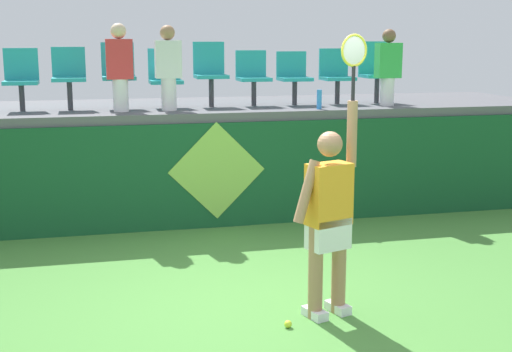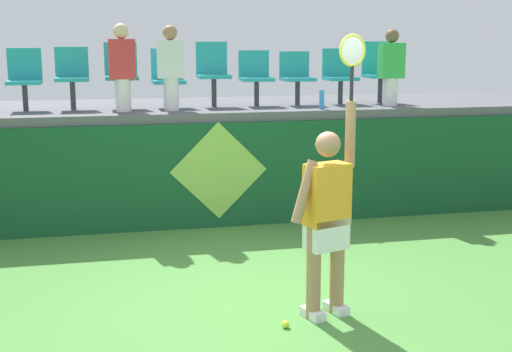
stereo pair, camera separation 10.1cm
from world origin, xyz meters
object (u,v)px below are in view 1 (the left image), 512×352
stadium_chair_7 (293,75)px  spectator_0 (120,66)px  stadium_chair_5 (210,70)px  spectator_2 (388,66)px  stadium_chair_1 (21,76)px  spectator_1 (168,66)px  water_bottle (319,99)px  stadium_chair_4 (165,76)px  stadium_chair_9 (375,69)px  stadium_chair_2 (69,74)px  stadium_chair_6 (253,75)px  tennis_player (329,214)px  tennis_ball (288,324)px  stadium_chair_3 (118,72)px  stadium_chair_8 (336,73)px

stadium_chair_7 → spectator_0: size_ratio=0.67×
stadium_chair_5 → spectator_2: bearing=-10.3°
stadium_chair_1 → spectator_1: spectator_1 is taller
water_bottle → stadium_chair_4: (-1.99, 0.72, 0.31)m
water_bottle → stadium_chair_4: bearing=160.2°
stadium_chair_9 → stadium_chair_2: bearing=-179.9°
stadium_chair_1 → stadium_chair_7: stadium_chair_1 is taller
stadium_chair_9 → water_bottle: bearing=-146.8°
stadium_chair_6 → stadium_chair_9: 1.86m
tennis_player → stadium_chair_5: tennis_player is taller
water_bottle → spectator_0: 2.68m
tennis_player → tennis_ball: tennis_player is taller
stadium_chair_4 → stadium_chair_1: bearing=-180.0°
stadium_chair_3 → stadium_chair_8: size_ratio=1.12×
stadium_chair_1 → spectator_0: bearing=-18.0°
stadium_chair_7 → stadium_chair_6: bearing=179.9°
tennis_player → stadium_chair_1: size_ratio=3.05×
stadium_chair_6 → stadium_chair_7: 0.60m
water_bottle → stadium_chair_1: size_ratio=0.32×
spectator_0 → spectator_1: spectator_0 is taller
tennis_player → stadium_chair_1: bearing=124.8°
tennis_player → stadium_chair_6: 4.23m
tennis_ball → stadium_chair_1: 5.30m
tennis_player → tennis_ball: 1.02m
stadium_chair_1 → stadium_chair_7: 3.72m
stadium_chair_3 → stadium_chair_4: bearing=-0.1°
stadium_chair_2 → stadium_chair_6: size_ratio=1.07×
tennis_player → tennis_ball: size_ratio=37.67×
tennis_ball → stadium_chair_6: stadium_chair_6 is taller
water_bottle → spectator_0: size_ratio=0.23×
stadium_chair_6 → spectator_1: size_ratio=0.69×
tennis_player → spectator_2: bearing=59.8°
stadium_chair_8 → stadium_chair_3: bearing=179.9°
stadium_chair_5 → stadium_chair_7: (1.21, -0.01, -0.08)m
stadium_chair_3 → spectator_1: bearing=-32.7°
stadium_chair_1 → stadium_chair_2: size_ratio=0.98×
tennis_player → spectator_0: size_ratio=2.19×
tennis_ball → spectator_0: bearing=106.7°
water_bottle → spectator_2: spectator_2 is taller
stadium_chair_4 → stadium_chair_2: bearing=-179.8°
stadium_chair_2 → spectator_1: spectator_1 is taller
stadium_chair_4 → stadium_chair_5: bearing=0.1°
stadium_chair_3 → spectator_2: size_ratio=0.83×
tennis_player → stadium_chair_7: 4.30m
spectator_0 → spectator_2: 3.72m
stadium_chair_7 → water_bottle: bearing=-77.5°
stadium_chair_7 → tennis_player: bearing=-102.0°
stadium_chair_2 → stadium_chair_8: (3.76, 0.00, -0.03)m
tennis_player → stadium_chair_7: size_ratio=3.29×
stadium_chair_2 → stadium_chair_8: stadium_chair_2 is taller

